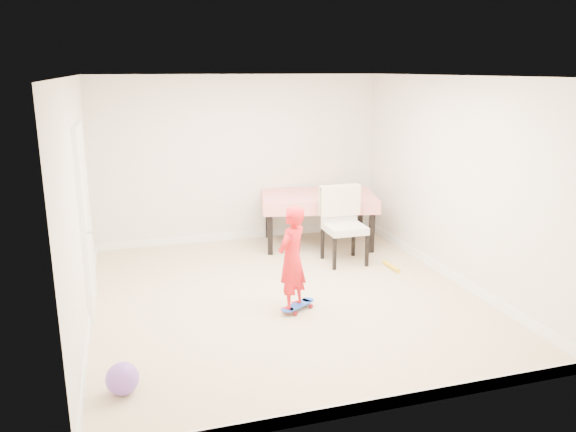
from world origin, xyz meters
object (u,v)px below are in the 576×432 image
object	(u,v)px
skateboard	(298,307)
balloon	(122,379)
dining_chair	(345,226)
dining_table	(318,220)
child	(292,262)

from	to	relation	value
skateboard	balloon	distance (m)	2.28
balloon	skateboard	bearing A→B (deg)	31.49
dining_chair	balloon	world-z (taller)	dining_chair
skateboard	balloon	bearing A→B (deg)	179.76
dining_table	balloon	world-z (taller)	dining_table
dining_table	dining_chair	world-z (taller)	dining_chair
child	balloon	distance (m)	2.26
dining_chair	child	xyz separation A→B (m)	(-1.21, -1.39, 0.06)
dining_table	balloon	xyz separation A→B (m)	(-3.00, -3.48, -0.26)
dining_table	dining_chair	distance (m)	0.92
dining_chair	balloon	xyz separation A→B (m)	(-3.07, -2.57, -0.40)
dining_table	skateboard	world-z (taller)	dining_table
dining_table	child	bearing A→B (deg)	-103.55
child	balloon	bearing A→B (deg)	-8.60
dining_table	child	size ratio (longest dim) A/B	1.43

